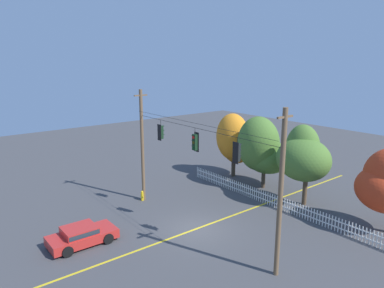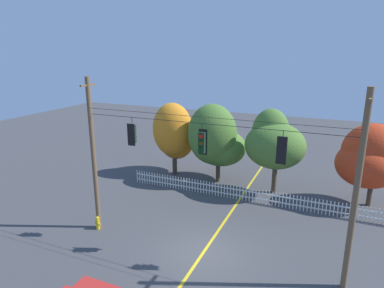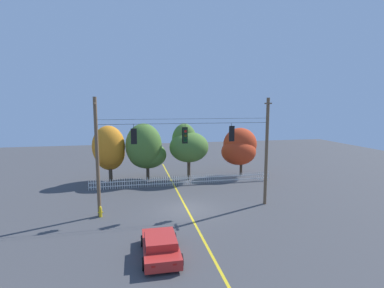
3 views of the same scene
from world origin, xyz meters
TOP-DOWN VIEW (x-y plane):
  - ground at (0.00, 0.00)m, footprint 80.00×80.00m
  - lane_centerline_stripe at (0.00, 0.00)m, footprint 0.16×36.00m
  - signal_support_span at (0.00, -0.00)m, footprint 13.35×1.10m
  - traffic_signal_northbound_primary at (-3.94, -0.01)m, footprint 0.43×0.38m
  - traffic_signal_westbound_side at (-0.13, 0.01)m, footprint 0.43×0.38m
  - traffic_signal_southbound_primary at (3.53, -0.01)m, footprint 0.43×0.38m
  - white_picket_fence at (1.01, 6.87)m, footprint 18.57×0.06m
  - autumn_maple_near_fence at (-6.46, 9.90)m, footprint 3.34×3.40m
  - autumn_maple_mid at (-2.69, 9.41)m, footprint 4.34×4.20m
  - autumn_oak_far_east at (1.75, 8.81)m, footprint 4.20×3.47m
  - parked_car at (-2.73, -6.63)m, footprint 2.06×4.00m
  - fire_hydrant at (-6.47, -0.20)m, footprint 0.38×0.22m

SIDE VIEW (x-z plane):
  - ground at x=0.00m, z-range 0.00..0.00m
  - lane_centerline_stripe at x=0.00m, z-range 0.00..0.01m
  - fire_hydrant at x=-6.47m, z-range -0.01..0.79m
  - white_picket_fence at x=1.01m, z-range 0.00..1.00m
  - parked_car at x=-2.73m, z-range 0.03..1.18m
  - autumn_maple_mid at x=-2.69m, z-range 0.29..6.50m
  - autumn_maple_near_fence at x=-6.46m, z-range 0.47..6.47m
  - autumn_oak_far_east at x=1.75m, z-range 0.77..6.91m
  - signal_support_span at x=0.00m, z-range 0.10..8.78m
  - traffic_signal_westbound_side at x=-0.13m, z-range 5.06..6.59m
  - traffic_signal_northbound_primary at x=-3.94m, z-range 5.14..6.58m
  - traffic_signal_southbound_primary at x=3.53m, z-range 5.19..6.63m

